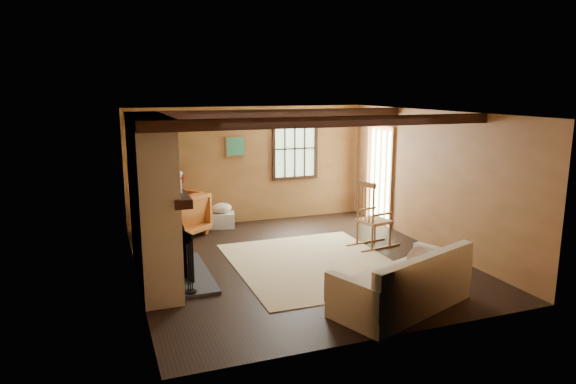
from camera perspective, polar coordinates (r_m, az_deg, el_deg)
name	(u,v)px	position (r m, az deg, el deg)	size (l,w,h in m)	color
ground	(298,261)	(8.41, 1.10, -7.72)	(5.50, 5.50, 0.00)	black
room_envelope	(305,159)	(8.34, 1.91, 3.67)	(5.02, 5.52, 2.44)	#995E36
fireplace	(154,206)	(7.60, -14.67, -1.55)	(1.02, 2.30, 2.40)	#A1633E
rug	(314,264)	(8.31, 2.91, -7.96)	(2.50, 3.00, 0.01)	tan
rocking_chair	(372,219)	(9.17, 9.34, -2.96)	(0.93, 0.60, 1.20)	tan
sofa	(405,287)	(6.80, 12.84, -10.29)	(2.11, 1.47, 0.78)	white
firewood_pile	(158,228)	(10.17, -14.29, -3.89)	(0.73, 0.13, 0.26)	#513622
laundry_basket	(222,220)	(10.44, -7.36, -3.12)	(0.50, 0.38, 0.30)	silver
basket_pillow	(222,208)	(10.38, -7.39, -1.77)	(0.41, 0.33, 0.20)	white
armchair	(178,214)	(9.94, -12.11, -2.43)	(0.90, 0.92, 0.84)	#BF6026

